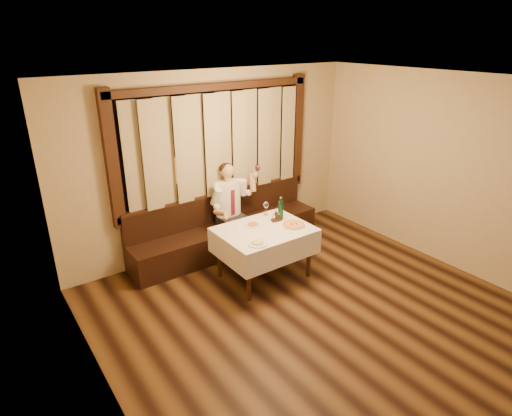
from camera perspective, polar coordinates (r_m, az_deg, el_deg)
room at (r=5.12m, az=6.02°, el=1.95°), size 5.01×6.01×2.81m
banquette at (r=6.89m, az=-3.97°, el=-3.18°), size 3.20×0.61×0.94m
dining_table at (r=5.97m, az=1.11°, el=-3.69°), size 1.27×0.97×0.76m
pizza at (r=6.04m, az=5.06°, el=-2.25°), size 0.32×0.32×0.03m
pasta_red at (r=6.01m, az=-0.42°, el=-2.06°), size 0.23×0.23×0.08m
pasta_cream at (r=5.50m, az=0.19°, el=-4.49°), size 0.26×0.26×0.09m
green_bottle at (r=6.16m, az=3.32°, el=-0.29°), size 0.08×0.08×0.35m
table_wine_glass at (r=6.30m, az=1.33°, el=0.33°), size 0.08×0.08×0.21m
cruet_caddy at (r=6.15m, az=2.71°, el=-1.34°), size 0.14×0.09×0.14m
seated_man at (r=6.63m, az=-3.32°, el=0.74°), size 0.80×0.60×1.44m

